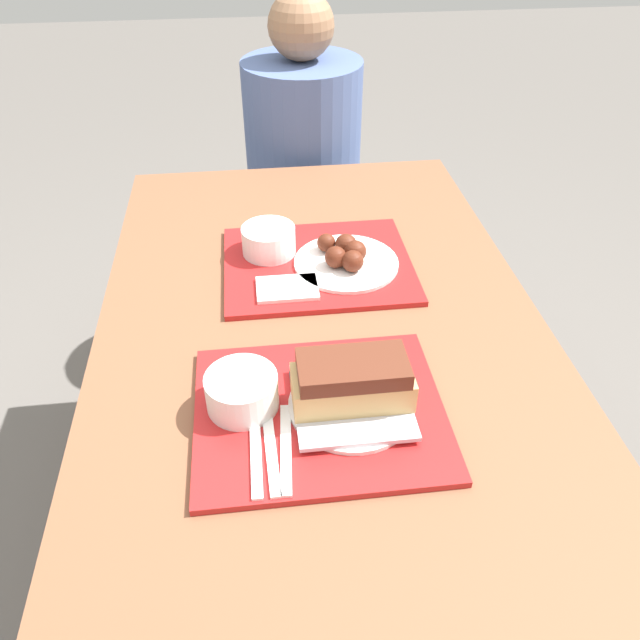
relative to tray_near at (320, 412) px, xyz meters
The scene contains 15 objects.
ground_plane 0.81m from the tray_near, 81.69° to the left, with size 12.00×12.00×0.00m, color #605B56.
picnic_table 0.25m from the tray_near, 81.69° to the left, with size 0.84×1.41×0.77m.
picnic_bench_far 1.21m from the tray_near, 88.40° to the left, with size 0.80×0.28×0.47m.
tray_near is the anchor object (origin of this frame).
tray_far 0.42m from the tray_near, 83.65° to the left, with size 0.39×0.33×0.01m.
bowl_coleslaw_near 0.13m from the tray_near, 168.38° to the left, with size 0.11×0.11×0.06m.
brisket_sandwich_plate 0.07m from the tray_near, ahead, with size 0.20×0.20×0.10m.
plastic_fork_near 0.11m from the tray_near, 137.75° to the right, with size 0.02×0.17×0.00m.
plastic_knife_near 0.09m from the tray_near, 128.73° to the right, with size 0.03×0.17×0.00m.
plastic_spoon_near 0.13m from the tray_near, 144.46° to the right, with size 0.02×0.17×0.00m.
condiment_packet 0.08m from the tray_near, 107.51° to the left, with size 0.04×0.03×0.01m.
bowl_coleslaw_far 0.48m from the tray_near, 96.34° to the left, with size 0.11×0.11×0.06m.
wings_plate_far 0.42m from the tray_near, 75.87° to the left, with size 0.22×0.22×0.05m.
napkin_far 0.33m from the tray_near, 94.40° to the left, with size 0.12×0.08×0.01m.
person_seated_across 1.15m from the tray_near, 85.69° to the left, with size 0.35×0.35×0.70m.
Camera 1 is at (-0.11, -0.90, 1.50)m, focal length 35.00 mm.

